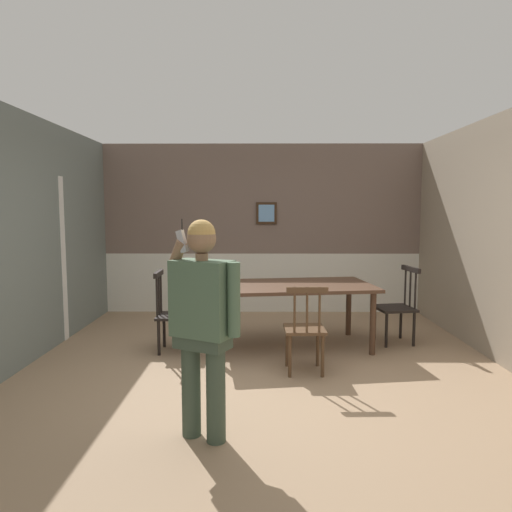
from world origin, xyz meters
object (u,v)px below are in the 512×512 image
dining_table (288,291)px  person_figure (203,316)px  chair_at_table_head (397,306)px  chair_by_doorway (305,329)px  chair_near_window (172,313)px

dining_table → person_figure: bearing=-108.2°
dining_table → person_figure: size_ratio=1.33×
chair_at_table_head → person_figure: (-2.15, -2.48, 0.45)m
dining_table → chair_by_doorway: (0.12, -0.91, -0.24)m
chair_by_doorway → chair_at_table_head: size_ratio=0.95×
chair_near_window → person_figure: 2.26m
chair_near_window → person_figure: bearing=15.8°
chair_at_table_head → dining_table: bearing=88.9°
dining_table → chair_near_window: bearing=-172.6°
chair_at_table_head → person_figure: size_ratio=0.60×
chair_at_table_head → chair_near_window: bearing=88.8°
dining_table → chair_near_window: size_ratio=2.24×
chair_by_doorway → person_figure: bearing=-123.5°
dining_table → person_figure: (-0.76, -2.30, 0.22)m
dining_table → chair_by_doorway: chair_by_doorway is taller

